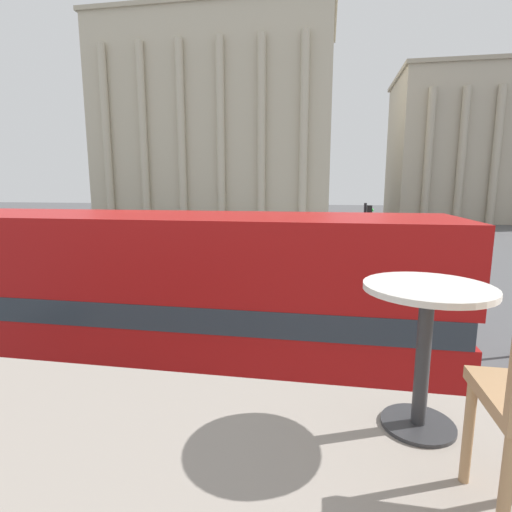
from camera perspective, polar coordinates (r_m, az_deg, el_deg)
double_decker_bus at (r=8.25m, az=-10.57°, el=-7.28°), size 10.34×2.76×4.20m
cafe_dining_table at (r=2.11m, az=23.05°, el=-9.00°), size 0.60×0.60×0.73m
plaza_building_left at (r=55.51m, az=-5.27°, el=17.97°), size 29.59×16.55×24.94m
plaza_building_right at (r=65.28m, az=31.91°, el=12.99°), size 29.13×16.09×19.62m
traffic_light_mid at (r=18.23m, az=15.40°, el=2.91°), size 0.42×0.24×4.01m
pedestrian_olive at (r=16.04m, az=-6.48°, el=-3.54°), size 0.32×0.32×1.75m
pedestrian_black at (r=30.88m, az=12.08°, el=2.93°), size 0.32×0.32×1.83m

